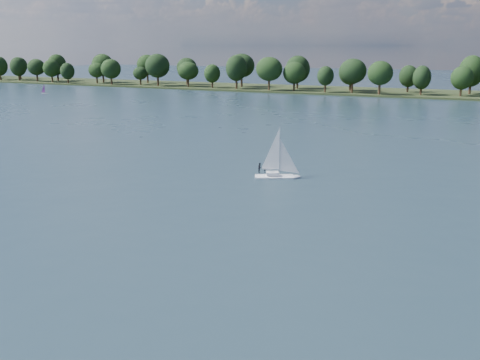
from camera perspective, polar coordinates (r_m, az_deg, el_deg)
name	(u,v)px	position (r m, az deg, el deg)	size (l,w,h in m)	color
ground	(366,135)	(121.96, 13.31, 4.68)	(700.00, 700.00, 0.00)	#233342
far_shore	(424,94)	(232.11, 19.03, 8.62)	(660.00, 40.00, 1.50)	black
sailboat	(275,163)	(79.71, 3.75, 1.81)	(6.34, 4.17, 8.14)	white
dinghy_pink	(45,91)	(237.92, -20.09, 8.90)	(2.71, 2.57, 4.29)	white
pontoon	(41,84)	(300.72, -20.46, 9.60)	(4.00, 2.00, 0.50)	#5A5D5F
treeline	(378,74)	(230.31, 14.49, 10.93)	(562.38, 74.14, 17.92)	black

